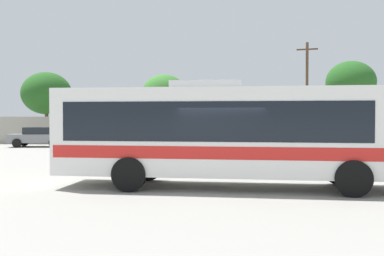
{
  "coord_description": "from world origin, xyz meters",
  "views": [
    {
      "loc": [
        -0.37,
        -14.45,
        2.27
      ],
      "look_at": [
        -1.0,
        3.83,
        1.79
      ],
      "focal_mm": 43.86,
      "sensor_mm": 36.0,
      "label": 1
    }
  ],
  "objects_px": {
    "parked_car_second_white": "(111,136)",
    "roadside_tree_midleft": "(164,94)",
    "parked_car_third_maroon": "(185,137)",
    "roadside_tree_midright": "(212,100)",
    "utility_pole_near": "(307,90)",
    "coach_bus_white_red": "(229,131)",
    "parked_car_leftmost_grey": "(39,136)",
    "roadside_tree_left": "(46,93)",
    "roadside_tree_right": "(351,82)"
  },
  "relations": [
    {
      "from": "parked_car_third_maroon",
      "to": "utility_pole_near",
      "type": "xyz_separation_m",
      "value": [
        10.17,
        7.36,
        3.73
      ]
    },
    {
      "from": "utility_pole_near",
      "to": "roadside_tree_midleft",
      "type": "bearing_deg",
      "value": 176.88
    },
    {
      "from": "utility_pole_near",
      "to": "parked_car_second_white",
      "type": "bearing_deg",
      "value": -154.43
    },
    {
      "from": "parked_car_leftmost_grey",
      "to": "parked_car_second_white",
      "type": "height_order",
      "value": "parked_car_second_white"
    },
    {
      "from": "roadside_tree_right",
      "to": "utility_pole_near",
      "type": "bearing_deg",
      "value": -155.17
    },
    {
      "from": "parked_car_third_maroon",
      "to": "utility_pole_near",
      "type": "relative_size",
      "value": 0.51
    },
    {
      "from": "parked_car_second_white",
      "to": "roadside_tree_left",
      "type": "bearing_deg",
      "value": 130.67
    },
    {
      "from": "parked_car_second_white",
      "to": "utility_pole_near",
      "type": "bearing_deg",
      "value": 25.57
    },
    {
      "from": "roadside_tree_midright",
      "to": "parked_car_second_white",
      "type": "bearing_deg",
      "value": -136.56
    },
    {
      "from": "roadside_tree_left",
      "to": "roadside_tree_midleft",
      "type": "relative_size",
      "value": 1.06
    },
    {
      "from": "roadside_tree_left",
      "to": "roadside_tree_right",
      "type": "xyz_separation_m",
      "value": [
        27.74,
        0.37,
        0.99
      ]
    },
    {
      "from": "parked_car_third_maroon",
      "to": "roadside_tree_left",
      "type": "xyz_separation_m",
      "value": [
        -13.21,
        9.01,
        3.56
      ]
    },
    {
      "from": "roadside_tree_midright",
      "to": "roadside_tree_right",
      "type": "bearing_deg",
      "value": 11.16
    },
    {
      "from": "coach_bus_white_red",
      "to": "parked_car_leftmost_grey",
      "type": "distance_m",
      "value": 23.11
    },
    {
      "from": "parked_car_leftmost_grey",
      "to": "utility_pole_near",
      "type": "distance_m",
      "value": 22.38
    },
    {
      "from": "parked_car_leftmost_grey",
      "to": "roadside_tree_right",
      "type": "xyz_separation_m",
      "value": [
        25.27,
        9.08,
        4.55
      ]
    },
    {
      "from": "roadside_tree_midleft",
      "to": "parked_car_second_white",
      "type": "bearing_deg",
      "value": -111.04
    },
    {
      "from": "parked_car_leftmost_grey",
      "to": "parked_car_second_white",
      "type": "bearing_deg",
      "value": -4.09
    },
    {
      "from": "roadside_tree_left",
      "to": "parked_car_leftmost_grey",
      "type": "bearing_deg",
      "value": -74.14
    },
    {
      "from": "coach_bus_white_red",
      "to": "roadside_tree_midright",
      "type": "bearing_deg",
      "value": 90.66
    },
    {
      "from": "parked_car_second_white",
      "to": "roadside_tree_midleft",
      "type": "distance_m",
      "value": 9.36
    },
    {
      "from": "parked_car_third_maroon",
      "to": "roadside_tree_left",
      "type": "height_order",
      "value": "roadside_tree_left"
    },
    {
      "from": "coach_bus_white_red",
      "to": "parked_car_leftmost_grey",
      "type": "xyz_separation_m",
      "value": [
        -13.02,
        19.07,
        -1.03
      ]
    },
    {
      "from": "roadside_tree_left",
      "to": "roadside_tree_midleft",
      "type": "xyz_separation_m",
      "value": [
        10.94,
        -0.97,
        -0.09
      ]
    },
    {
      "from": "parked_car_leftmost_grey",
      "to": "roadside_tree_midright",
      "type": "relative_size",
      "value": 0.83
    },
    {
      "from": "roadside_tree_left",
      "to": "roadside_tree_midleft",
      "type": "height_order",
      "value": "roadside_tree_left"
    },
    {
      "from": "roadside_tree_right",
      "to": "roadside_tree_midleft",
      "type": "bearing_deg",
      "value": -175.44
    },
    {
      "from": "parked_car_second_white",
      "to": "parked_car_leftmost_grey",
      "type": "bearing_deg",
      "value": 175.91
    },
    {
      "from": "utility_pole_near",
      "to": "roadside_tree_midright",
      "type": "relative_size",
      "value": 1.66
    },
    {
      "from": "roadside_tree_midright",
      "to": "roadside_tree_left",
      "type": "bearing_deg",
      "value": 172.11
    },
    {
      "from": "roadside_tree_midleft",
      "to": "roadside_tree_midright",
      "type": "xyz_separation_m",
      "value": [
        4.26,
        -1.14,
        -0.6
      ]
    },
    {
      "from": "coach_bus_white_red",
      "to": "parked_car_second_white",
      "type": "distance_m",
      "value": 20.23
    },
    {
      "from": "utility_pole_near",
      "to": "roadside_tree_right",
      "type": "xyz_separation_m",
      "value": [
        4.36,
        2.02,
        0.83
      ]
    },
    {
      "from": "parked_car_leftmost_grey",
      "to": "roadside_tree_midleft",
      "type": "xyz_separation_m",
      "value": [
        8.47,
        7.75,
        3.47
      ]
    },
    {
      "from": "roadside_tree_left",
      "to": "roadside_tree_midright",
      "type": "xyz_separation_m",
      "value": [
        15.2,
        -2.11,
        -0.69
      ]
    },
    {
      "from": "parked_car_third_maroon",
      "to": "roadside_tree_midleft",
      "type": "distance_m",
      "value": 9.04
    },
    {
      "from": "roadside_tree_left",
      "to": "roadside_tree_midright",
      "type": "height_order",
      "value": "roadside_tree_left"
    },
    {
      "from": "coach_bus_white_red",
      "to": "utility_pole_near",
      "type": "distance_m",
      "value": 27.44
    },
    {
      "from": "coach_bus_white_red",
      "to": "parked_car_second_white",
      "type": "height_order",
      "value": "coach_bus_white_red"
    },
    {
      "from": "roadside_tree_midleft",
      "to": "parked_car_leftmost_grey",
      "type": "bearing_deg",
      "value": -137.55
    },
    {
      "from": "parked_car_second_white",
      "to": "roadside_tree_left",
      "type": "xyz_separation_m",
      "value": [
        -7.82,
        9.1,
        3.53
      ]
    },
    {
      "from": "parked_car_leftmost_grey",
      "to": "parked_car_third_maroon",
      "type": "height_order",
      "value": "parked_car_leftmost_grey"
    },
    {
      "from": "parked_car_leftmost_grey",
      "to": "roadside_tree_midright",
      "type": "distance_m",
      "value": 14.62
    },
    {
      "from": "parked_car_third_maroon",
      "to": "roadside_tree_midright",
      "type": "xyz_separation_m",
      "value": [
        1.99,
        6.9,
        2.87
      ]
    },
    {
      "from": "parked_car_third_maroon",
      "to": "roadside_tree_midleft",
      "type": "height_order",
      "value": "roadside_tree_midleft"
    },
    {
      "from": "roadside_tree_right",
      "to": "parked_car_leftmost_grey",
      "type": "bearing_deg",
      "value": -160.23
    },
    {
      "from": "roadside_tree_midright",
      "to": "parked_car_third_maroon",
      "type": "bearing_deg",
      "value": -106.07
    },
    {
      "from": "parked_car_leftmost_grey",
      "to": "roadside_tree_left",
      "type": "distance_m",
      "value": 9.74
    },
    {
      "from": "parked_car_leftmost_grey",
      "to": "utility_pole_near",
      "type": "xyz_separation_m",
      "value": [
        20.91,
        7.07,
        3.72
      ]
    },
    {
      "from": "roadside_tree_midleft",
      "to": "roadside_tree_midright",
      "type": "distance_m",
      "value": 4.45
    }
  ]
}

